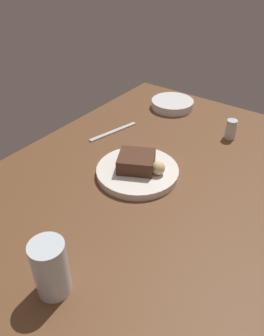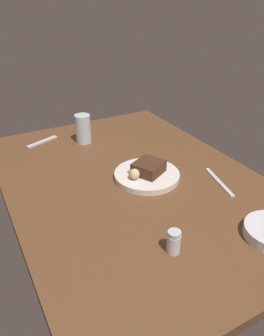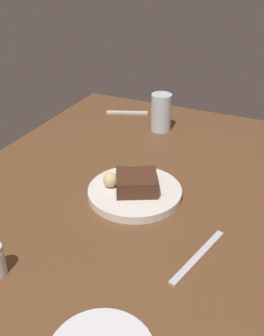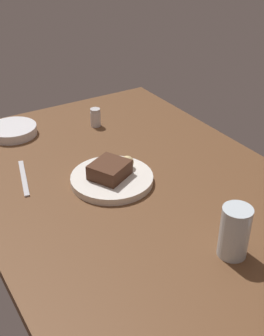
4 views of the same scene
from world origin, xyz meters
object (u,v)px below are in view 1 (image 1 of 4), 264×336
object	(u,v)px
salt_shaker	(231,129)
butter_knife	(113,132)
dessert_plate	(137,172)
chocolate_cake_slice	(136,162)
bread_roll	(158,168)
water_glass	(51,268)
side_bowl	(172,104)

from	to	relation	value
salt_shaker	butter_knife	distance (cm)	38.96
dessert_plate	salt_shaker	bearing A→B (deg)	-20.44
butter_knife	dessert_plate	bearing A→B (deg)	-111.50
chocolate_cake_slice	bread_roll	bearing A→B (deg)	-78.93
dessert_plate	water_glass	bearing A→B (deg)	-167.95
chocolate_cake_slice	salt_shaker	distance (cm)	36.96
dessert_plate	bread_roll	bearing A→B (deg)	-76.40
chocolate_cake_slice	butter_knife	xyz separation A→B (cm)	(14.50, 19.92, -3.88)
salt_shaker	water_glass	distance (cm)	74.17
water_glass	butter_knife	bearing A→B (deg)	28.10
bread_roll	side_bowl	world-z (taller)	bread_roll
water_glass	butter_knife	xyz separation A→B (cm)	(54.05, 28.86, -5.91)
dessert_plate	salt_shaker	xyz separation A→B (cm)	(34.59, -12.89, 2.14)
side_bowl	butter_knife	xyz separation A→B (cm)	(-28.40, 6.38, -1.28)
bread_roll	water_glass	world-z (taller)	water_glass
water_glass	side_bowl	distance (cm)	85.59
dessert_plate	butter_knife	bearing A→B (deg)	54.36
bread_roll	water_glass	bearing A→B (deg)	-176.44
salt_shaker	butter_knife	world-z (taller)	salt_shaker
dessert_plate	chocolate_cake_slice	distance (cm)	3.16
chocolate_cake_slice	bread_roll	distance (cm)	6.53
water_glass	butter_knife	world-z (taller)	water_glass
water_glass	salt_shaker	bearing A→B (deg)	-3.47
bread_roll	dessert_plate	bearing A→B (deg)	103.60
chocolate_cake_slice	side_bowl	world-z (taller)	chocolate_cake_slice
chocolate_cake_slice	butter_knife	distance (cm)	24.94
bread_roll	butter_knife	world-z (taller)	bread_roll
bread_roll	side_bowl	size ratio (longest dim) A/B	0.23
salt_shaker	butter_knife	bearing A→B (deg)	120.85
bread_roll	chocolate_cake_slice	bearing A→B (deg)	101.07
dessert_plate	side_bowl	distance (cm)	45.31
butter_knife	salt_shaker	bearing A→B (deg)	-45.02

